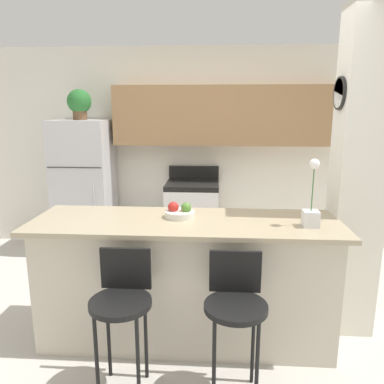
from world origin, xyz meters
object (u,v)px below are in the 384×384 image
(bar_stool_right, at_px, (235,305))
(trash_bin, at_px, (127,242))
(bar_stool_left, at_px, (122,301))
(potted_plant_on_fridge, at_px, (79,103))
(stove_range, at_px, (192,217))
(orchid_vase, at_px, (311,208))
(fruit_bowl, at_px, (180,212))
(refrigerator, at_px, (85,187))

(bar_stool_right, xyz_separation_m, trash_bin, (-1.22, 2.16, -0.42))
(bar_stool_left, relative_size, potted_plant_on_fridge, 2.57)
(stove_range, distance_m, trash_bin, 0.87)
(bar_stool_left, height_order, trash_bin, bar_stool_left)
(orchid_vase, xyz_separation_m, trash_bin, (-1.76, 1.69, -0.93))
(stove_range, distance_m, fruit_bowl, 1.82)
(bar_stool_right, xyz_separation_m, potted_plant_on_fridge, (-1.77, 2.36, 1.25))
(potted_plant_on_fridge, bearing_deg, refrigerator, -61.03)
(refrigerator, relative_size, bar_stool_right, 1.81)
(bar_stool_right, xyz_separation_m, fruit_bowl, (-0.41, 0.64, 0.41))
(stove_range, xyz_separation_m, bar_stool_right, (0.42, -2.38, 0.15))
(stove_range, bearing_deg, bar_stool_left, -96.99)
(refrigerator, distance_m, fruit_bowl, 2.20)
(stove_range, distance_m, bar_stool_right, 2.42)
(stove_range, height_order, orchid_vase, orchid_vase)
(potted_plant_on_fridge, height_order, fruit_bowl, potted_plant_on_fridge)
(stove_range, xyz_separation_m, potted_plant_on_fridge, (-1.35, -0.02, 1.40))
(bar_stool_right, height_order, potted_plant_on_fridge, potted_plant_on_fridge)
(stove_range, xyz_separation_m, trash_bin, (-0.80, -0.22, -0.27))
(fruit_bowl, bearing_deg, trash_bin, 118.06)
(fruit_bowl, distance_m, trash_bin, 1.91)
(bar_stool_right, relative_size, trash_bin, 2.42)
(bar_stool_left, distance_m, trash_bin, 2.26)
(potted_plant_on_fridge, distance_m, trash_bin, 1.77)
(stove_range, height_order, trash_bin, stove_range)
(bar_stool_right, xyz_separation_m, orchid_vase, (0.54, 0.47, 0.51))
(stove_range, bearing_deg, orchid_vase, -63.20)
(bar_stool_right, bearing_deg, fruit_bowl, 122.40)
(bar_stool_left, xyz_separation_m, potted_plant_on_fridge, (-1.06, 2.36, 1.25))
(stove_range, relative_size, orchid_vase, 2.21)
(refrigerator, xyz_separation_m, orchid_vase, (2.31, -1.89, 0.29))
(bar_stool_left, bearing_deg, fruit_bowl, 64.58)
(refrigerator, distance_m, orchid_vase, 3.00)
(bar_stool_left, relative_size, bar_stool_right, 1.00)
(trash_bin, bearing_deg, fruit_bowl, -61.94)
(orchid_vase, height_order, fruit_bowl, orchid_vase)
(refrigerator, bearing_deg, bar_stool_left, -65.82)
(bar_stool_left, xyz_separation_m, fruit_bowl, (0.31, 0.64, 0.41))
(potted_plant_on_fridge, distance_m, fruit_bowl, 2.35)
(stove_range, height_order, potted_plant_on_fridge, potted_plant_on_fridge)
(potted_plant_on_fridge, bearing_deg, orchid_vase, -39.21)
(refrigerator, relative_size, bar_stool_left, 1.81)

